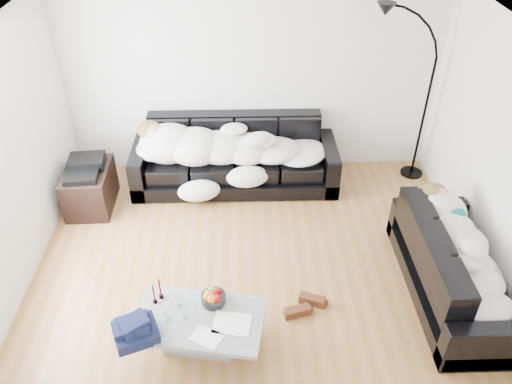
{
  "coord_description": "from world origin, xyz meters",
  "views": [
    {
      "loc": [
        -0.12,
        -3.99,
        4.04
      ],
      "look_at": [
        0.0,
        0.3,
        0.9
      ],
      "focal_mm": 35.0,
      "sensor_mm": 36.0,
      "label": 1
    }
  ],
  "objects_px": {
    "sleeper_back": "(235,145)",
    "shoes": "(304,306)",
    "sofa_back": "(235,156)",
    "sleeper_right": "(461,248)",
    "coffee_table": "(200,330)",
    "floor_lamp": "(426,107)",
    "candle_right": "(160,289)",
    "av_cabinet": "(90,188)",
    "wine_glass_a": "(178,300)",
    "sofa_right": "(456,264)",
    "stereo": "(85,166)",
    "fruit_bowl": "(213,297)",
    "wine_glass_c": "(186,313)",
    "candle_left": "(154,294)",
    "wine_glass_b": "(167,314)"
  },
  "relations": [
    {
      "from": "sleeper_back",
      "to": "shoes",
      "type": "distance_m",
      "value": 2.44
    },
    {
      "from": "sofa_back",
      "to": "sleeper_right",
      "type": "xyz_separation_m",
      "value": [
        2.29,
        -2.11,
        0.18
      ]
    },
    {
      "from": "coffee_table",
      "to": "floor_lamp",
      "type": "xyz_separation_m",
      "value": [
        2.86,
        2.85,
        0.89
      ]
    },
    {
      "from": "candle_right",
      "to": "av_cabinet",
      "type": "bearing_deg",
      "value": 120.87
    },
    {
      "from": "coffee_table",
      "to": "wine_glass_a",
      "type": "distance_m",
      "value": 0.36
    },
    {
      "from": "sleeper_right",
      "to": "wine_glass_a",
      "type": "xyz_separation_m",
      "value": [
        -2.81,
        -0.42,
        -0.2
      ]
    },
    {
      "from": "shoes",
      "to": "candle_right",
      "type": "bearing_deg",
      "value": -178.49
    },
    {
      "from": "sofa_right",
      "to": "stereo",
      "type": "bearing_deg",
      "value": 68.41
    },
    {
      "from": "fruit_bowl",
      "to": "av_cabinet",
      "type": "height_order",
      "value": "av_cabinet"
    },
    {
      "from": "sleeper_right",
      "to": "floor_lamp",
      "type": "relative_size",
      "value": 0.81
    },
    {
      "from": "av_cabinet",
      "to": "wine_glass_c",
      "type": "bearing_deg",
      "value": -58.35
    },
    {
      "from": "sleeper_back",
      "to": "candle_left",
      "type": "bearing_deg",
      "value": -107.28
    },
    {
      "from": "sleeper_back",
      "to": "candle_left",
      "type": "relative_size",
      "value": 10.11
    },
    {
      "from": "fruit_bowl",
      "to": "stereo",
      "type": "bearing_deg",
      "value": 129.65
    },
    {
      "from": "sleeper_back",
      "to": "wine_glass_b",
      "type": "height_order",
      "value": "sleeper_back"
    },
    {
      "from": "wine_glass_a",
      "to": "floor_lamp",
      "type": "distance_m",
      "value": 4.12
    },
    {
      "from": "sofa_back",
      "to": "wine_glass_a",
      "type": "distance_m",
      "value": 2.58
    },
    {
      "from": "sleeper_back",
      "to": "wine_glass_a",
      "type": "height_order",
      "value": "sleeper_back"
    },
    {
      "from": "sleeper_right",
      "to": "sleeper_back",
      "type": "bearing_deg",
      "value": 48.08
    },
    {
      "from": "sofa_right",
      "to": "coffee_table",
      "type": "xyz_separation_m",
      "value": [
        -2.62,
        -0.58,
        -0.23
      ]
    },
    {
      "from": "floor_lamp",
      "to": "candle_right",
      "type": "bearing_deg",
      "value": -155.04
    },
    {
      "from": "sofa_back",
      "to": "shoes",
      "type": "xyz_separation_m",
      "value": [
        0.72,
        -2.31,
        -0.4
      ]
    },
    {
      "from": "candle_left",
      "to": "stereo",
      "type": "bearing_deg",
      "value": 119.02
    },
    {
      "from": "wine_glass_c",
      "to": "av_cabinet",
      "type": "distance_m",
      "value": 2.65
    },
    {
      "from": "sofa_right",
      "to": "shoes",
      "type": "bearing_deg",
      "value": 97.27
    },
    {
      "from": "fruit_bowl",
      "to": "candle_left",
      "type": "bearing_deg",
      "value": 178.85
    },
    {
      "from": "shoes",
      "to": "floor_lamp",
      "type": "height_order",
      "value": "floor_lamp"
    },
    {
      "from": "wine_glass_a",
      "to": "sofa_right",
      "type": "bearing_deg",
      "value": 8.51
    },
    {
      "from": "wine_glass_a",
      "to": "wine_glass_c",
      "type": "relative_size",
      "value": 1.07
    },
    {
      "from": "candle_left",
      "to": "floor_lamp",
      "type": "distance_m",
      "value": 4.27
    },
    {
      "from": "sleeper_back",
      "to": "av_cabinet",
      "type": "xyz_separation_m",
      "value": [
        -1.88,
        -0.41,
        -0.38
      ]
    },
    {
      "from": "sofa_back",
      "to": "sofa_right",
      "type": "distance_m",
      "value": 3.11
    },
    {
      "from": "coffee_table",
      "to": "wine_glass_c",
      "type": "height_order",
      "value": "wine_glass_c"
    },
    {
      "from": "wine_glass_c",
      "to": "floor_lamp",
      "type": "bearing_deg",
      "value": 43.66
    },
    {
      "from": "wine_glass_b",
      "to": "candle_left",
      "type": "xyz_separation_m",
      "value": [
        -0.15,
        0.22,
        0.04
      ]
    },
    {
      "from": "sofa_back",
      "to": "candle_left",
      "type": "bearing_deg",
      "value": -106.95
    },
    {
      "from": "candle_left",
      "to": "candle_right",
      "type": "relative_size",
      "value": 0.93
    },
    {
      "from": "candle_left",
      "to": "sofa_right",
      "type": "bearing_deg",
      "value": 6.99
    },
    {
      "from": "floor_lamp",
      "to": "wine_glass_a",
      "type": "bearing_deg",
      "value": -152.26
    },
    {
      "from": "sleeper_right",
      "to": "stereo",
      "type": "distance_m",
      "value": 4.48
    },
    {
      "from": "candle_left",
      "to": "floor_lamp",
      "type": "xyz_separation_m",
      "value": [
        3.29,
        2.64,
        0.59
      ]
    },
    {
      "from": "stereo",
      "to": "candle_right",
      "type": "bearing_deg",
      "value": -64.07
    },
    {
      "from": "sofa_right",
      "to": "wine_glass_a",
      "type": "height_order",
      "value": "sofa_right"
    },
    {
      "from": "fruit_bowl",
      "to": "wine_glass_c",
      "type": "relative_size",
      "value": 1.56
    },
    {
      "from": "sofa_back",
      "to": "candle_left",
      "type": "height_order",
      "value": "sofa_back"
    },
    {
      "from": "stereo",
      "to": "candle_left",
      "type": "bearing_deg",
      "value": -65.92
    },
    {
      "from": "shoes",
      "to": "av_cabinet",
      "type": "height_order",
      "value": "av_cabinet"
    },
    {
      "from": "sofa_right",
      "to": "sleeper_right",
      "type": "height_order",
      "value": "sleeper_right"
    },
    {
      "from": "wine_glass_a",
      "to": "stereo",
      "type": "bearing_deg",
      "value": 123.24
    },
    {
      "from": "wine_glass_a",
      "to": "candle_right",
      "type": "relative_size",
      "value": 0.66
    }
  ]
}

